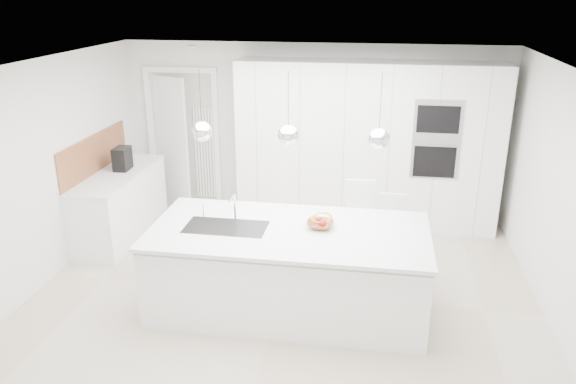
% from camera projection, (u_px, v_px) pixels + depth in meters
% --- Properties ---
extents(floor, '(5.50, 5.50, 0.00)m').
position_uv_depth(floor, '(284.00, 293.00, 6.27)').
color(floor, '#C0B29E').
rests_on(floor, ground).
extents(wall_back, '(5.50, 0.00, 5.50)m').
position_uv_depth(wall_back, '(312.00, 131.00, 8.15)').
color(wall_back, silver).
rests_on(wall_back, ground).
extents(wall_left, '(0.00, 5.00, 5.00)m').
position_uv_depth(wall_left, '(41.00, 175.00, 6.25)').
color(wall_left, silver).
rests_on(wall_left, ground).
extents(ceiling, '(5.50, 5.50, 0.00)m').
position_uv_depth(ceiling, '(283.00, 66.00, 5.41)').
color(ceiling, white).
rests_on(ceiling, wall_back).
extents(tall_cabinets, '(3.60, 0.60, 2.30)m').
position_uv_depth(tall_cabinets, '(367.00, 145.00, 7.79)').
color(tall_cabinets, white).
rests_on(tall_cabinets, floor).
extents(oven_stack, '(0.62, 0.04, 1.05)m').
position_uv_depth(oven_stack, '(436.00, 140.00, 7.30)').
color(oven_stack, '#A5A5A8').
rests_on(oven_stack, tall_cabinets).
extents(doorway_frame, '(1.11, 0.08, 2.13)m').
position_uv_depth(doorway_frame, '(184.00, 141.00, 8.50)').
color(doorway_frame, white).
rests_on(doorway_frame, floor).
extents(hallway_door, '(0.76, 0.38, 2.00)m').
position_uv_depth(hallway_door, '(167.00, 142.00, 8.50)').
color(hallway_door, white).
rests_on(hallway_door, floor).
extents(radiator, '(0.32, 0.04, 1.40)m').
position_uv_depth(radiator, '(205.00, 153.00, 8.50)').
color(radiator, white).
rests_on(radiator, floor).
extents(left_base_cabinets, '(0.60, 1.80, 0.86)m').
position_uv_depth(left_base_cabinets, '(120.00, 206.00, 7.60)').
color(left_base_cabinets, white).
rests_on(left_base_cabinets, floor).
extents(left_worktop, '(0.62, 1.82, 0.04)m').
position_uv_depth(left_worktop, '(117.00, 174.00, 7.45)').
color(left_worktop, white).
rests_on(left_worktop, left_base_cabinets).
extents(oak_backsplash, '(0.02, 1.80, 0.50)m').
position_uv_depth(oak_backsplash, '(94.00, 154.00, 7.40)').
color(oak_backsplash, '#95532C').
rests_on(oak_backsplash, wall_left).
extents(island_base, '(2.80, 1.20, 0.86)m').
position_uv_depth(island_base, '(288.00, 273.00, 5.83)').
color(island_base, white).
rests_on(island_base, floor).
extents(island_worktop, '(2.84, 1.40, 0.04)m').
position_uv_depth(island_worktop, '(289.00, 231.00, 5.72)').
color(island_worktop, white).
rests_on(island_worktop, island_base).
extents(island_sink, '(0.84, 0.44, 0.18)m').
position_uv_depth(island_sink, '(226.00, 234.00, 5.79)').
color(island_sink, '#3F3F42').
rests_on(island_sink, island_worktop).
extents(island_tap, '(0.02, 0.02, 0.30)m').
position_uv_depth(island_tap, '(235.00, 207.00, 5.89)').
color(island_tap, white).
rests_on(island_tap, island_worktop).
extents(pendant_left, '(0.20, 0.20, 0.20)m').
position_uv_depth(pendant_left, '(202.00, 131.00, 5.45)').
color(pendant_left, white).
rests_on(pendant_left, ceiling).
extents(pendant_mid, '(0.20, 0.20, 0.20)m').
position_uv_depth(pendant_mid, '(288.00, 135.00, 5.32)').
color(pendant_mid, white).
rests_on(pendant_mid, ceiling).
extents(pendant_right, '(0.20, 0.20, 0.20)m').
position_uv_depth(pendant_right, '(379.00, 139.00, 5.19)').
color(pendant_right, white).
rests_on(pendant_right, ceiling).
extents(fruit_bowl, '(0.29, 0.29, 0.07)m').
position_uv_depth(fruit_bowl, '(320.00, 225.00, 5.74)').
color(fruit_bowl, '#95532C').
rests_on(fruit_bowl, island_worktop).
extents(espresso_machine, '(0.20, 0.29, 0.31)m').
position_uv_depth(espresso_machine, '(122.00, 159.00, 7.53)').
color(espresso_machine, black).
rests_on(espresso_machine, left_worktop).
extents(bar_stool_left, '(0.41, 0.54, 1.10)m').
position_uv_depth(bar_stool_left, '(359.00, 229.00, 6.58)').
color(bar_stool_left, white).
rests_on(bar_stool_left, floor).
extents(bar_stool_right, '(0.34, 0.46, 0.98)m').
position_uv_depth(bar_stool_right, '(391.00, 237.00, 6.51)').
color(bar_stool_right, white).
rests_on(bar_stool_right, floor).
extents(apple_a, '(0.08, 0.08, 0.08)m').
position_uv_depth(apple_a, '(323.00, 223.00, 5.68)').
color(apple_a, '#AF221E').
rests_on(apple_a, fruit_bowl).
extents(apple_b, '(0.07, 0.07, 0.07)m').
position_uv_depth(apple_b, '(319.00, 220.00, 5.78)').
color(apple_b, '#AF221E').
rests_on(apple_b, fruit_bowl).
extents(banana_bunch, '(0.25, 0.18, 0.23)m').
position_uv_depth(banana_bunch, '(322.00, 218.00, 5.68)').
color(banana_bunch, gold).
rests_on(banana_bunch, fruit_bowl).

